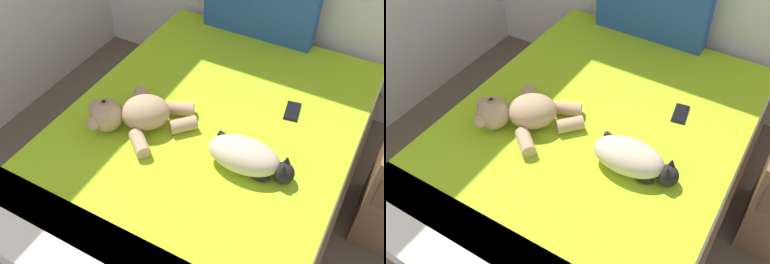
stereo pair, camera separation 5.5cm
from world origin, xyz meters
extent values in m
cube|color=brown|center=(1.44, 3.22, 0.13)|extent=(1.48, 2.05, 0.27)
cube|color=white|center=(1.44, 3.22, 0.37)|extent=(1.43, 1.99, 0.21)
cube|color=#9EC61E|center=(1.44, 3.28, 0.49)|extent=(1.42, 1.84, 0.02)
cube|color=silver|center=(1.44, 2.36, 0.49)|extent=(1.42, 0.33, 0.02)
cube|color=#264C99|center=(1.32, 4.16, 0.72)|extent=(0.72, 0.12, 0.44)
ellipsoid|color=#C6B293|center=(1.71, 3.07, 0.57)|extent=(0.35, 0.21, 0.15)
sphere|color=black|center=(1.90, 3.08, 0.55)|extent=(0.10, 0.10, 0.10)
cone|color=black|center=(1.90, 3.11, 0.61)|extent=(0.04, 0.04, 0.04)
cone|color=black|center=(1.90, 3.05, 0.61)|extent=(0.04, 0.04, 0.04)
cylinder|color=black|center=(1.60, 3.18, 0.51)|extent=(0.16, 0.08, 0.03)
ellipsoid|color=black|center=(1.80, 3.04, 0.52)|extent=(0.10, 0.06, 0.04)
ellipsoid|color=tan|center=(1.16, 3.09, 0.58)|extent=(0.32, 0.31, 0.17)
sphere|color=tan|center=(1.01, 2.98, 0.58)|extent=(0.17, 0.17, 0.17)
sphere|color=#8E6B49|center=(1.01, 2.98, 0.64)|extent=(0.07, 0.07, 0.07)
sphere|color=black|center=(1.01, 2.98, 0.67)|extent=(0.02, 0.02, 0.02)
sphere|color=tan|center=(0.99, 2.89, 0.59)|extent=(0.07, 0.07, 0.07)
sphere|color=tan|center=(0.92, 3.00, 0.59)|extent=(0.07, 0.07, 0.07)
cylinder|color=tan|center=(1.23, 2.93, 0.53)|extent=(0.16, 0.15, 0.07)
cylinder|color=tan|center=(1.35, 3.15, 0.53)|extent=(0.14, 0.15, 0.07)
cylinder|color=tan|center=(1.04, 3.20, 0.53)|extent=(0.12, 0.16, 0.07)
cylinder|color=tan|center=(1.28, 3.24, 0.53)|extent=(0.15, 0.12, 0.07)
cube|color=black|center=(1.78, 3.54, 0.50)|extent=(0.10, 0.16, 0.01)
cube|color=black|center=(1.78, 3.54, 0.51)|extent=(0.08, 0.14, 0.00)
camera|label=1|loc=(2.14, 1.80, 2.02)|focal=40.33mm
camera|label=2|loc=(2.18, 1.83, 2.02)|focal=40.33mm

